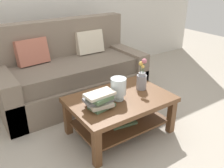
# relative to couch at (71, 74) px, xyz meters

# --- Properties ---
(ground_plane) EXTENTS (10.00, 10.00, 0.00)m
(ground_plane) POSITION_rel_couch_xyz_m (0.05, -0.80, -0.36)
(ground_plane) COLOR #ADA393
(couch) EXTENTS (1.95, 0.90, 1.06)m
(couch) POSITION_rel_couch_xyz_m (0.00, 0.00, 0.00)
(couch) COLOR #7A6B5B
(couch) RESTS_ON ground
(coffee_table) EXTENTS (1.07, 0.73, 0.44)m
(coffee_table) POSITION_rel_couch_xyz_m (0.07, -1.05, -0.05)
(coffee_table) COLOR brown
(coffee_table) RESTS_ON ground
(book_stack_main) EXTENTS (0.30, 0.25, 0.16)m
(book_stack_main) POSITION_rel_couch_xyz_m (-0.21, -1.11, 0.15)
(book_stack_main) COLOR #51704C
(book_stack_main) RESTS_ON coffee_table
(glass_hurricane_vase) EXTENTS (0.16, 0.16, 0.24)m
(glass_hurricane_vase) POSITION_rel_couch_xyz_m (0.03, -1.08, 0.22)
(glass_hurricane_vase) COLOR silver
(glass_hurricane_vase) RESTS_ON coffee_table
(flower_pitcher) EXTENTS (0.11, 0.11, 0.36)m
(flower_pitcher) POSITION_rel_couch_xyz_m (0.40, -1.02, 0.19)
(flower_pitcher) COLOR gray
(flower_pitcher) RESTS_ON coffee_table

